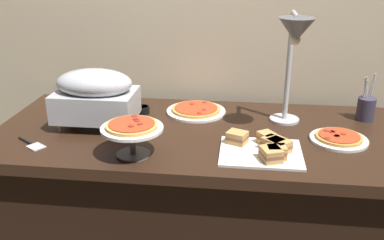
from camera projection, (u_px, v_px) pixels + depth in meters
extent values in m
cube|color=#C6B593|center=(214.00, 16.00, 2.26)|extent=(4.40, 0.04, 2.40)
cube|color=black|center=(203.00, 136.00, 1.97)|extent=(1.90, 0.84, 0.05)
cube|color=black|center=(203.00, 207.00, 2.11)|extent=(1.75, 0.74, 0.71)
cylinder|color=#B7BABF|center=(59.00, 128.00, 1.94)|extent=(0.01, 0.01, 0.04)
cylinder|color=#B7BABF|center=(122.00, 131.00, 1.90)|extent=(0.01, 0.01, 0.04)
cylinder|color=#B7BABF|center=(75.00, 113.00, 2.11)|extent=(0.01, 0.01, 0.04)
cylinder|color=#B7BABF|center=(133.00, 116.00, 2.08)|extent=(0.01, 0.01, 0.04)
cube|color=#B7BABF|center=(96.00, 105.00, 1.98)|extent=(0.36, 0.24, 0.13)
ellipsoid|color=#B7BABF|center=(94.00, 83.00, 1.94)|extent=(0.35, 0.23, 0.13)
cylinder|color=#B7BABF|center=(284.00, 119.00, 2.07)|extent=(0.14, 0.14, 0.01)
cylinder|color=#B7BABF|center=(289.00, 68.00, 1.98)|extent=(0.02, 0.02, 0.50)
cylinder|color=#B7BABF|center=(295.00, 15.00, 1.81)|extent=(0.02, 0.17, 0.02)
cone|color=#595B60|center=(296.00, 30.00, 1.75)|extent=(0.15, 0.15, 0.10)
sphere|color=#F9EAB2|center=(295.00, 40.00, 1.77)|extent=(0.04, 0.04, 0.04)
cylinder|color=white|center=(196.00, 111.00, 2.17)|extent=(0.30, 0.30, 0.01)
cylinder|color=#C68E42|center=(196.00, 109.00, 2.17)|extent=(0.24, 0.24, 0.01)
cylinder|color=#AD3D1E|center=(196.00, 108.00, 2.17)|extent=(0.21, 0.21, 0.00)
cylinder|color=maroon|center=(204.00, 110.00, 2.13)|extent=(0.02, 0.02, 0.00)
cylinder|color=maroon|center=(205.00, 102.00, 2.24)|extent=(0.02, 0.02, 0.00)
cylinder|color=maroon|center=(199.00, 113.00, 2.09)|extent=(0.02, 0.02, 0.00)
cylinder|color=maroon|center=(192.00, 104.00, 2.21)|extent=(0.02, 0.02, 0.00)
cylinder|color=white|center=(339.00, 140.00, 1.85)|extent=(0.24, 0.24, 0.01)
cylinder|color=#C68E42|center=(339.00, 137.00, 1.85)|extent=(0.20, 0.20, 0.01)
cylinder|color=#AD3D1E|center=(339.00, 135.00, 1.85)|extent=(0.17, 0.17, 0.00)
cylinder|color=maroon|center=(343.00, 134.00, 1.85)|extent=(0.02, 0.02, 0.00)
cylinder|color=maroon|center=(333.00, 132.00, 1.88)|extent=(0.02, 0.02, 0.00)
cylinder|color=maroon|center=(337.00, 136.00, 1.83)|extent=(0.02, 0.02, 0.00)
cylinder|color=maroon|center=(332.00, 132.00, 1.87)|extent=(0.02, 0.02, 0.00)
cylinder|color=maroon|center=(337.00, 136.00, 1.83)|extent=(0.02, 0.02, 0.00)
cylinder|color=maroon|center=(327.00, 138.00, 1.81)|extent=(0.02, 0.02, 0.00)
cylinder|color=maroon|center=(326.00, 130.00, 1.89)|extent=(0.02, 0.02, 0.00)
cylinder|color=#595B60|center=(133.00, 143.00, 1.71)|extent=(0.02, 0.02, 0.11)
cylinder|color=#595B60|center=(133.00, 154.00, 1.73)|extent=(0.14, 0.14, 0.01)
cylinder|color=white|center=(132.00, 128.00, 1.69)|extent=(0.25, 0.25, 0.01)
cylinder|color=#DBA856|center=(132.00, 126.00, 1.68)|extent=(0.21, 0.21, 0.01)
cylinder|color=#AD3D1E|center=(132.00, 124.00, 1.68)|extent=(0.18, 0.18, 0.00)
cylinder|color=maroon|center=(131.00, 126.00, 1.65)|extent=(0.02, 0.02, 0.00)
cylinder|color=maroon|center=(137.00, 121.00, 1.70)|extent=(0.02, 0.02, 0.00)
cylinder|color=maroon|center=(134.00, 116.00, 1.75)|extent=(0.02, 0.02, 0.00)
cylinder|color=maroon|center=(136.00, 119.00, 1.72)|extent=(0.02, 0.02, 0.00)
cylinder|color=maroon|center=(140.00, 124.00, 1.67)|extent=(0.02, 0.02, 0.00)
cube|color=white|center=(261.00, 153.00, 1.74)|extent=(0.33, 0.27, 0.01)
cube|color=tan|center=(237.00, 141.00, 1.81)|extent=(0.10, 0.09, 0.02)
cube|color=brown|center=(237.00, 137.00, 1.80)|extent=(0.10, 0.09, 0.01)
cube|color=tan|center=(237.00, 134.00, 1.80)|extent=(0.10, 0.09, 0.02)
cube|color=tan|center=(276.00, 156.00, 1.68)|extent=(0.08, 0.07, 0.02)
cube|color=brown|center=(276.00, 152.00, 1.67)|extent=(0.08, 0.07, 0.01)
cube|color=tan|center=(277.00, 148.00, 1.67)|extent=(0.08, 0.07, 0.02)
cube|color=tan|center=(266.00, 142.00, 1.80)|extent=(0.09, 0.09, 0.02)
cube|color=brown|center=(267.00, 138.00, 1.80)|extent=(0.09, 0.09, 0.01)
cube|color=tan|center=(267.00, 135.00, 1.79)|extent=(0.09, 0.09, 0.02)
cube|color=tan|center=(279.00, 149.00, 1.73)|extent=(0.11, 0.11, 0.02)
cube|color=brown|center=(279.00, 146.00, 1.73)|extent=(0.11, 0.11, 0.01)
cube|color=tan|center=(279.00, 142.00, 1.72)|extent=(0.11, 0.11, 0.02)
cube|color=tan|center=(271.00, 158.00, 1.66)|extent=(0.10, 0.10, 0.02)
cube|color=brown|center=(271.00, 154.00, 1.66)|extent=(0.10, 0.10, 0.01)
cube|color=tan|center=(271.00, 150.00, 1.65)|extent=(0.10, 0.10, 0.02)
cube|color=tan|center=(273.00, 147.00, 1.75)|extent=(0.10, 0.10, 0.02)
cube|color=brown|center=(273.00, 144.00, 1.74)|extent=(0.10, 0.10, 0.01)
cube|color=tan|center=(273.00, 140.00, 1.74)|extent=(0.10, 0.10, 0.02)
cylinder|color=black|center=(72.00, 100.00, 2.29)|extent=(0.06, 0.06, 0.04)
cylinder|color=#562D14|center=(72.00, 97.00, 2.29)|extent=(0.05, 0.05, 0.01)
cylinder|color=black|center=(143.00, 110.00, 2.16)|extent=(0.07, 0.07, 0.04)
cylinder|color=#562D14|center=(142.00, 107.00, 2.16)|extent=(0.06, 0.06, 0.01)
cylinder|color=#383347|center=(366.00, 109.00, 2.07)|extent=(0.08, 0.08, 0.11)
cylinder|color=#B7BABF|center=(365.00, 95.00, 2.06)|extent=(0.03, 0.03, 0.17)
cylinder|color=#B7BABF|center=(366.00, 95.00, 2.04)|extent=(0.03, 0.01, 0.18)
cylinder|color=#B7BABF|center=(364.00, 97.00, 2.04)|extent=(0.02, 0.02, 0.17)
cylinder|color=#B7BABF|center=(371.00, 94.00, 2.06)|extent=(0.02, 0.02, 0.19)
cylinder|color=#B7BABF|center=(369.00, 93.00, 2.05)|extent=(0.03, 0.02, 0.20)
cube|color=#B7BABF|center=(36.00, 147.00, 1.80)|extent=(0.09, 0.09, 0.00)
cylinder|color=black|center=(25.00, 141.00, 1.85)|extent=(0.09, 0.07, 0.01)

